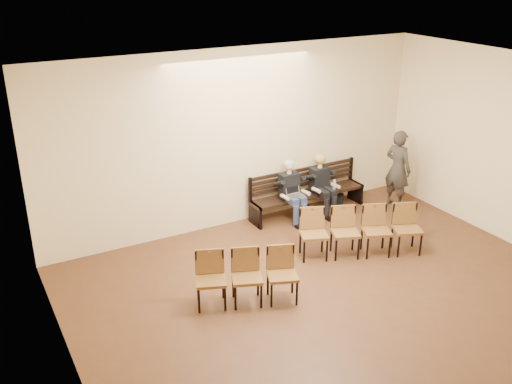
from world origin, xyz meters
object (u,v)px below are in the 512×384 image
water_bottle (334,190)px  chair_row_front (361,232)px  bag (334,198)px  chair_row_back (247,278)px  seated_woman (322,187)px  seated_man (291,192)px  bench (308,203)px  laptop (296,197)px  passerby (398,163)px

water_bottle → chair_row_front: chair_row_front is taller
bag → chair_row_front: chair_row_front is taller
chair_row_back → seated_woman: bearing=58.3°
seated_woman → chair_row_front: seated_woman is taller
seated_man → seated_woman: size_ratio=1.05×
seated_woman → water_bottle: (0.14, -0.23, -0.01)m
bench → bag: bench is taller
bench → bag: bearing=7.5°
laptop → chair_row_back: bearing=-133.0°
seated_woman → laptop: 0.76m
bench → laptop: size_ratio=8.39×
chair_row_front → chair_row_back: size_ratio=1.40×
seated_woman → chair_row_back: bearing=-143.0°
seated_man → seated_woman: bearing=0.0°
bench → passerby: size_ratio=1.34×
bench → seated_man: bearing=-166.2°
seated_man → laptop: bearing=-86.3°
laptop → passerby: 2.41m
seated_man → passerby: passerby is taller
chair_row_front → chair_row_back: 2.55m
bench → bag: (0.76, 0.10, -0.10)m
chair_row_back → bag: bearing=56.6°
laptop → seated_woman: bearing=15.5°
seated_man → laptop: 0.16m
seated_man → chair_row_back: size_ratio=0.76×
passerby → chair_row_back: (-4.58, -1.77, -0.53)m
chair_row_front → seated_woman: bearing=98.6°
seated_woman → water_bottle: bearing=-58.2°
seated_man → water_bottle: 0.92m
passerby → chair_row_front: 2.54m
water_bottle → passerby: bearing=-9.7°
bench → seated_man: (-0.49, -0.12, 0.37)m
seated_woman → chair_row_back: seated_woman is taller
seated_man → bag: 1.35m
laptop → bag: bearing=20.6°
passerby → bag: bearing=45.7°
chair_row_back → chair_row_front: bearing=29.8°
seated_woman → laptop: bearing=-168.4°
laptop → chair_row_front: bearing=-76.7°
seated_man → chair_row_back: seated_man is taller
bench → seated_woman: size_ratio=2.29×
water_bottle → chair_row_front: 1.75m
bag → passerby: (1.11, -0.70, 0.84)m
seated_woman → chair_row_back: (-2.98, -2.25, -0.13)m
bag → bench: bearing=-172.5°
bag → passerby: 1.56m
seated_man → laptop: (0.01, -0.15, -0.03)m
seated_woman → bag: size_ratio=3.31×
chair_row_back → seated_man: bearing=66.5°
water_bottle → chair_row_back: chair_row_back is taller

